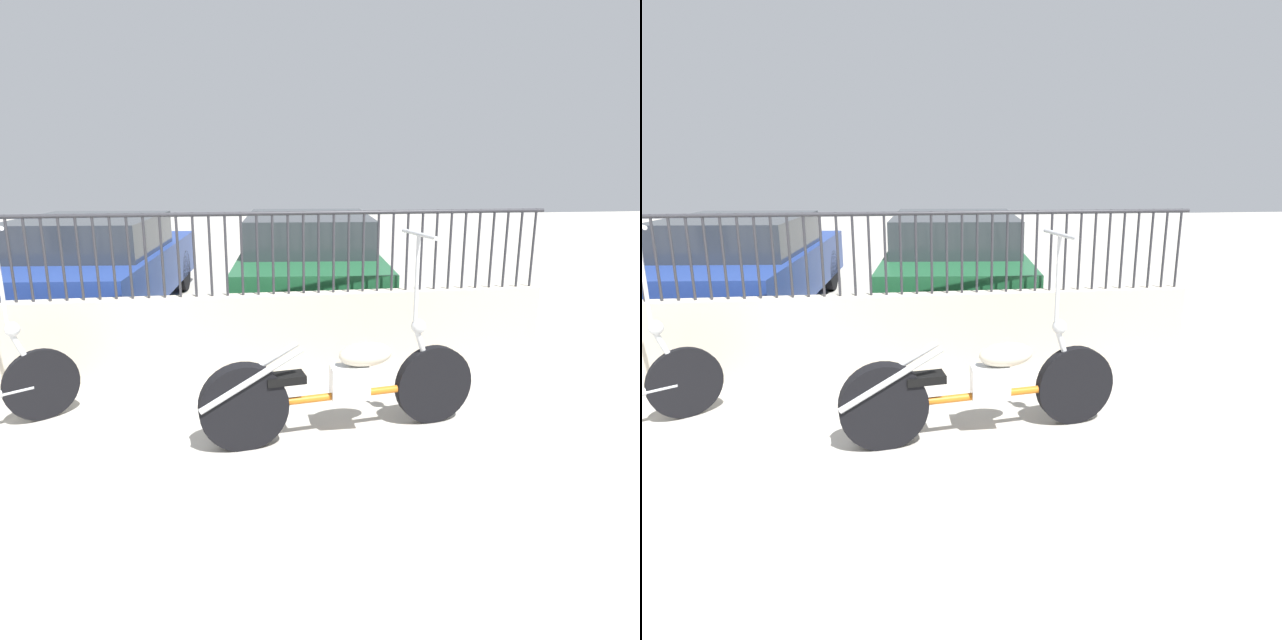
{
  "view_description": "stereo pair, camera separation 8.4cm",
  "coord_description": "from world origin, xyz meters",
  "views": [
    {
      "loc": [
        1.8,
        -2.45,
        1.95
      ],
      "look_at": [
        2.46,
        2.07,
        0.7
      ],
      "focal_mm": 32.0,
      "sensor_mm": 36.0,
      "label": 1
    },
    {
      "loc": [
        1.88,
        -2.46,
        1.95
      ],
      "look_at": [
        2.46,
        2.07,
        0.7
      ],
      "focal_mm": 32.0,
      "sensor_mm": 36.0,
      "label": 2
    }
  ],
  "objects": [
    {
      "name": "fence_railing",
      "position": [
        0.0,
        2.76,
        1.27
      ],
      "size": [
        9.49,
        0.04,
        0.76
      ],
      "color": "#2D2D33",
      "rests_on": "low_wall"
    },
    {
      "name": "low_wall",
      "position": [
        0.0,
        2.76,
        0.39
      ],
      "size": [
        9.49,
        0.18,
        0.78
      ],
      "color": "beige",
      "rests_on": "ground_plane"
    },
    {
      "name": "car_blue",
      "position": [
        -0.03,
        5.38,
        0.66
      ],
      "size": [
        2.21,
        4.47,
        1.3
      ],
      "rotation": [
        0.0,
        0.0,
        1.48
      ],
      "color": "black",
      "rests_on": "ground_plane"
    },
    {
      "name": "motorcycle_orange",
      "position": [
        2.43,
        1.37,
        0.38
      ],
      "size": [
        2.1,
        0.58,
        1.49
      ],
      "rotation": [
        0.0,
        0.0,
        0.15
      ],
      "color": "black",
      "rests_on": "ground_plane"
    },
    {
      "name": "car_green",
      "position": [
        2.76,
        5.23,
        0.67
      ],
      "size": [
        2.16,
        4.43,
        1.31
      ],
      "rotation": [
        0.0,
        0.0,
        1.47
      ],
      "color": "black",
      "rests_on": "ground_plane"
    }
  ]
}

